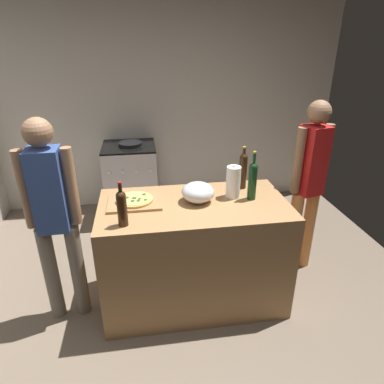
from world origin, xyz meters
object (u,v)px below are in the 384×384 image
(wine_bottle_dark, at_px, (243,169))
(person_in_stripes, at_px, (53,213))
(stove, at_px, (131,181))
(paper_towel_roll, at_px, (233,182))
(wine_bottle_green, at_px, (122,207))
(mixing_bowl, at_px, (198,192))
(pizza, at_px, (134,199))
(wine_bottle_clear, at_px, (253,179))
(person_in_red, at_px, (309,181))

(wine_bottle_dark, xyz_separation_m, person_in_stripes, (-1.45, -0.26, -0.15))
(stove, bearing_deg, wine_bottle_dark, -55.05)
(paper_towel_roll, xyz_separation_m, wine_bottle_green, (-0.84, -0.32, 0.01))
(mixing_bowl, distance_m, wine_bottle_dark, 0.46)
(pizza, distance_m, stove, 1.61)
(wine_bottle_clear, distance_m, person_in_stripes, 1.47)
(person_in_red, bearing_deg, wine_bottle_clear, -157.21)
(paper_towel_roll, height_order, wine_bottle_clear, wine_bottle_clear)
(pizza, relative_size, wine_bottle_green, 0.90)
(paper_towel_roll, relative_size, wine_bottle_green, 0.81)
(wine_bottle_clear, relative_size, person_in_red, 0.24)
(mixing_bowl, distance_m, person_in_red, 1.05)
(mixing_bowl, relative_size, person_in_stripes, 0.16)
(pizza, xyz_separation_m, wine_bottle_dark, (0.89, 0.16, 0.13))
(pizza, relative_size, wine_bottle_clear, 0.73)
(stove, bearing_deg, wine_bottle_clear, -58.60)
(person_in_red, bearing_deg, stove, 139.61)
(mixing_bowl, xyz_separation_m, person_in_stripes, (-1.05, -0.06, -0.06))
(wine_bottle_clear, bearing_deg, mixing_bowl, 178.04)
(paper_towel_roll, bearing_deg, person_in_red, 14.77)
(mixing_bowl, bearing_deg, person_in_red, 13.16)
(pizza, bearing_deg, paper_towel_roll, 0.03)
(pizza, relative_size, mixing_bowl, 1.13)
(wine_bottle_green, bearing_deg, pizza, 77.24)
(stove, bearing_deg, person_in_stripes, -106.73)
(wine_bottle_clear, height_order, person_in_stripes, person_in_stripes)
(pizza, relative_size, wine_bottle_dark, 0.79)
(wine_bottle_green, bearing_deg, person_in_stripes, 156.31)
(mixing_bowl, relative_size, wine_bottle_clear, 0.65)
(wine_bottle_dark, height_order, person_in_stripes, person_in_stripes)
(wine_bottle_clear, xyz_separation_m, wine_bottle_green, (-0.97, -0.26, -0.03))
(wine_bottle_dark, bearing_deg, paper_towel_roll, -127.64)
(pizza, height_order, person_in_stripes, person_in_stripes)
(wine_bottle_clear, xyz_separation_m, stove, (-0.97, 1.59, -0.60))
(person_in_red, bearing_deg, paper_towel_roll, -165.23)
(paper_towel_roll, distance_m, wine_bottle_dark, 0.20)
(pizza, height_order, paper_towel_roll, paper_towel_roll)
(pizza, bearing_deg, wine_bottle_green, -102.76)
(stove, distance_m, person_in_stripes, 1.77)
(mixing_bowl, distance_m, wine_bottle_green, 0.62)
(pizza, xyz_separation_m, wine_bottle_green, (-0.07, -0.32, 0.11))
(wine_bottle_green, bearing_deg, stove, 90.05)
(stove, height_order, person_in_red, person_in_red)
(paper_towel_roll, distance_m, wine_bottle_green, 0.90)
(mixing_bowl, xyz_separation_m, paper_towel_roll, (0.29, 0.04, 0.05))
(paper_towel_roll, height_order, wine_bottle_dark, wine_bottle_dark)
(wine_bottle_dark, relative_size, stove, 0.38)
(wine_bottle_green, height_order, wine_bottle_dark, wine_bottle_dark)
(paper_towel_roll, height_order, wine_bottle_green, wine_bottle_green)
(pizza, bearing_deg, wine_bottle_clear, -3.76)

